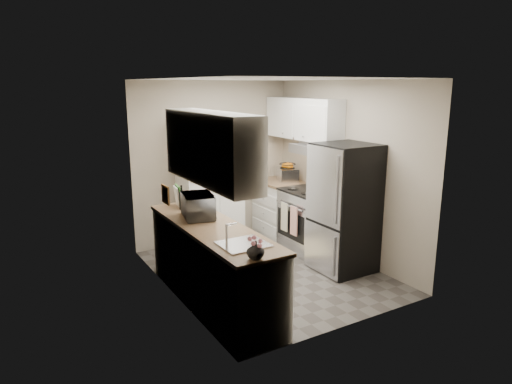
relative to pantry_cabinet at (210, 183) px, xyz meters
The scene contains 16 objects.
ground 1.66m from the pantry_cabinet, 81.35° to the right, with size 3.20×3.20×0.00m, color #56514C.
room_shell 1.48m from the pantry_cabinet, 82.18° to the right, with size 2.64×3.24×2.52m.
pantry_cabinet is the anchor object (origin of this frame).
base_cabinet_left 2.00m from the pantry_cabinet, 114.36° to the right, with size 0.60×2.30×0.88m, color white.
countertop_left 1.92m from the pantry_cabinet, 114.36° to the right, with size 0.63×2.33×0.04m, color #846647.
base_cabinet_right 1.32m from the pantry_cabinet, ahead, with size 0.60×0.80×0.88m, color white.
countertop_right 1.20m from the pantry_cabinet, ahead, with size 0.63×0.83×0.04m, color #846647.
electric_range 1.58m from the pantry_cabinet, 38.22° to the right, with size 0.71×0.78×1.13m.
refrigerator 2.07m from the pantry_cabinet, 56.54° to the right, with size 0.70×0.72×1.70m, color #B7B7BC.
microwave 1.58m from the pantry_cabinet, 119.72° to the right, with size 0.50×0.34×0.28m, color #A4A4A9.
wine_bottle 1.25m from the pantry_cabinet, 131.03° to the right, with size 0.07×0.07×0.28m, color black.
flower_vase 2.97m from the pantry_cabinet, 107.08° to the right, with size 0.16×0.16×0.17m, color white.
cutting_board 1.13m from the pantry_cabinet, 135.09° to the right, with size 0.02×0.22×0.28m, color #3A8431.
toaster_oven 1.29m from the pantry_cabinet, ahead, with size 0.29×0.37×0.21m, color silver.
fruit_basket 1.31m from the pantry_cabinet, ahead, with size 0.26×0.26×0.11m, color orange, non-canonical shape.
kitchen_mat 1.33m from the pantry_cabinet, 73.04° to the right, with size 0.51×0.82×0.01m, color #D0BC8D.
Camera 1 is at (-3.00, -4.81, 2.43)m, focal length 32.00 mm.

